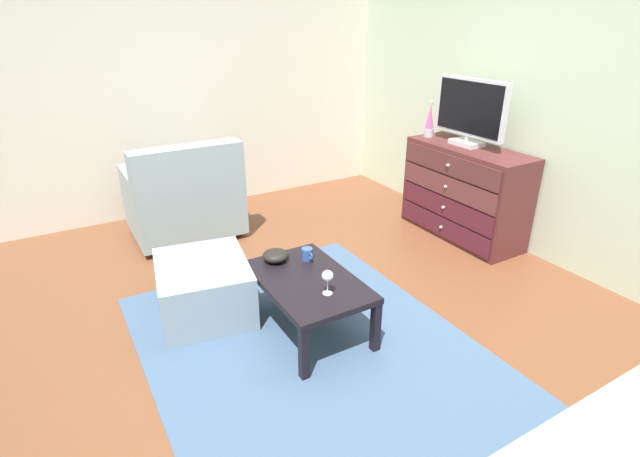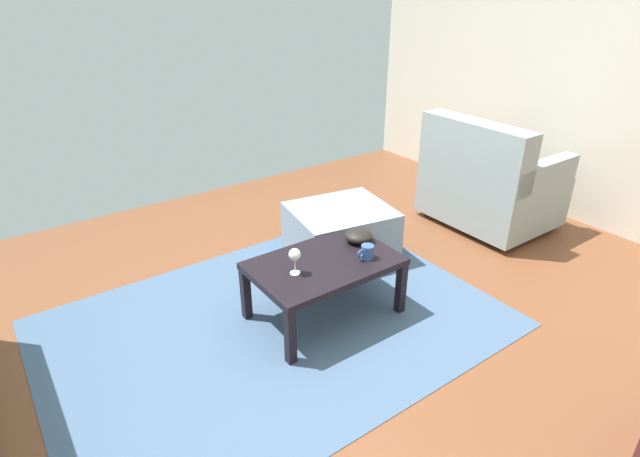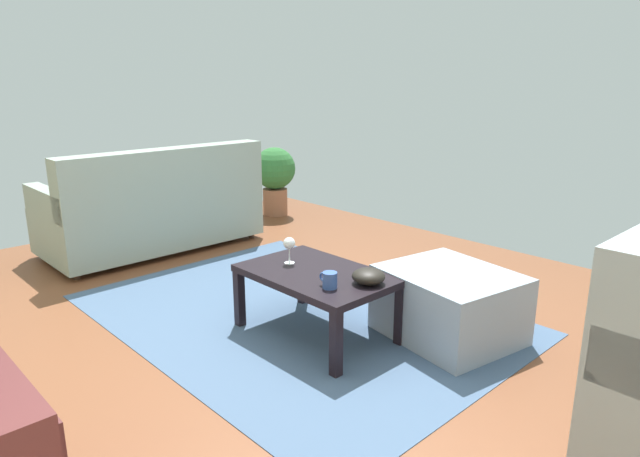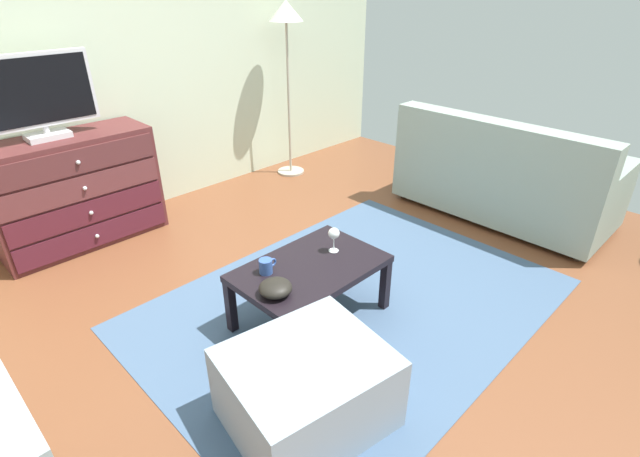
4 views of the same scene
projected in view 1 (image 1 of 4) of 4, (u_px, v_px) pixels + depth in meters
ground_plane at (329, 334)px, 3.19m from camera, size 5.93×4.81×0.05m
wall_accent_rear at (574, 104)px, 3.64m from camera, size 5.93×0.12×2.58m
wall_plain_left at (189, 82)px, 4.79m from camera, size 0.12×4.81×2.58m
area_rug at (319, 357)px, 2.92m from camera, size 2.60×1.90×0.01m
dresser at (464, 192)px, 4.39m from camera, size 1.18×0.49×0.85m
tv at (470, 111)px, 4.16m from camera, size 0.76×0.18×0.58m
lava_lamp at (430, 121)px, 4.52m from camera, size 0.09×0.09×0.33m
coffee_table at (308, 285)px, 3.06m from camera, size 0.86×0.56×0.38m
wine_glass at (328, 277)px, 2.83m from camera, size 0.07×0.07×0.16m
mug at (307, 254)px, 3.26m from camera, size 0.11×0.08×0.08m
bowl_decorative at (275, 256)px, 3.25m from camera, size 0.18×0.18×0.08m
armchair at (184, 199)px, 4.40m from camera, size 0.80×0.95×0.91m
ottoman at (204, 288)px, 3.30m from camera, size 0.79×0.71×0.39m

